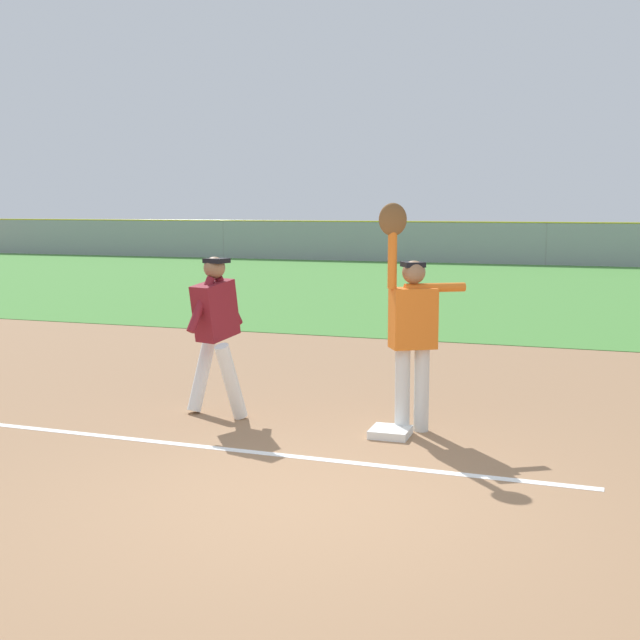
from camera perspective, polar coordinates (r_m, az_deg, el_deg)
The scene contains 9 objects.
ground_plane at distance 6.58m, azimuth -0.78°, elevation -12.14°, with size 81.26×81.26×0.00m, color #936D4C.
outfield_grass at distance 23.47m, azimuth 13.69°, elevation 2.11°, with size 54.50×19.42×0.01m, color #478438.
first_base at distance 8.26m, azimuth 4.86°, elevation -7.69°, with size 0.38×0.38×0.08m, color white.
fielder at distance 8.23m, azimuth 6.29°, elevation -0.08°, with size 0.83×0.55×2.28m.
runner at distance 8.89m, azimuth -7.20°, elevation -0.32°, with size 0.76×0.83×1.72m.
baseball at distance 8.08m, azimuth 4.86°, elevation 6.79°, with size 0.07×0.07×0.07m, color white.
outfield_fence at distance 33.08m, azimuth 15.29°, elevation 5.09°, with size 54.58×0.08×1.67m.
parked_car_black at distance 37.12m, azimuth 5.95°, elevation 5.34°, with size 4.41×2.13×1.25m.
parked_car_green at distance 36.51m, azimuth 14.93°, elevation 5.08°, with size 4.49×2.28×1.25m.
Camera 1 is at (2.08, -5.82, 2.24)m, focal length 46.55 mm.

